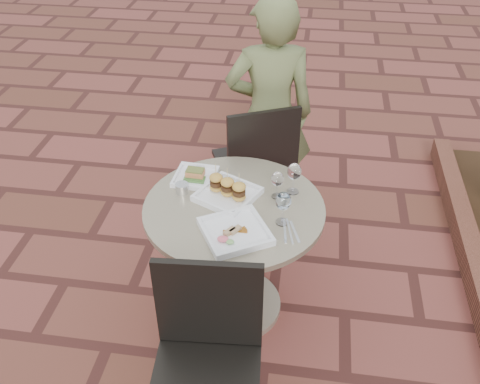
# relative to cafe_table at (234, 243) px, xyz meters

# --- Properties ---
(ground) EXTENTS (60.00, 60.00, 0.00)m
(ground) POSITION_rel_cafe_table_xyz_m (-0.21, 0.03, -0.48)
(ground) COLOR brown
(ground) RESTS_ON ground
(cafe_table) EXTENTS (0.90, 0.90, 0.73)m
(cafe_table) POSITION_rel_cafe_table_xyz_m (0.00, 0.00, 0.00)
(cafe_table) COLOR gray
(cafe_table) RESTS_ON ground
(chair_far) EXTENTS (0.58, 0.58, 0.93)m
(chair_far) POSITION_rel_cafe_table_xyz_m (0.03, 0.72, 0.07)
(chair_far) COLOR black
(chair_far) RESTS_ON ground
(chair_near) EXTENTS (0.47, 0.47, 0.93)m
(chair_near) POSITION_rel_cafe_table_xyz_m (0.00, -0.72, 0.07)
(chair_near) COLOR black
(chair_near) RESTS_ON ground
(diner) EXTENTS (0.61, 0.47, 1.51)m
(diner) POSITION_rel_cafe_table_xyz_m (0.08, 0.90, 0.27)
(diner) COLOR #596135
(diner) RESTS_ON ground
(plate_salmon) EXTENTS (0.23, 0.23, 0.06)m
(plate_salmon) POSITION_rel_cafe_table_xyz_m (-0.24, 0.20, 0.26)
(plate_salmon) COLOR white
(plate_salmon) RESTS_ON cafe_table
(plate_sliders) EXTENTS (0.36, 0.36, 0.17)m
(plate_sliders) POSITION_rel_cafe_table_xyz_m (-0.04, 0.07, 0.28)
(plate_sliders) COLOR white
(plate_sliders) RESTS_ON cafe_table
(plate_tuna) EXTENTS (0.39, 0.39, 0.03)m
(plate_tuna) POSITION_rel_cafe_table_xyz_m (0.04, -0.21, 0.26)
(plate_tuna) COLOR white
(plate_tuna) RESTS_ON cafe_table
(wine_glass_right) EXTENTS (0.07, 0.07, 0.17)m
(wine_glass_right) POSITION_rel_cafe_table_xyz_m (0.25, -0.09, 0.37)
(wine_glass_right) COLOR white
(wine_glass_right) RESTS_ON cafe_table
(wine_glass_mid) EXTENTS (0.06, 0.06, 0.15)m
(wine_glass_mid) POSITION_rel_cafe_table_xyz_m (0.20, 0.11, 0.35)
(wine_glass_mid) COLOR white
(wine_glass_mid) RESTS_ON cafe_table
(wine_glass_far) EXTENTS (0.07, 0.07, 0.17)m
(wine_glass_far) POSITION_rel_cafe_table_xyz_m (0.28, 0.16, 0.37)
(wine_glass_far) COLOR white
(wine_glass_far) RESTS_ON cafe_table
(steel_ramekin) EXTENTS (0.08, 0.08, 0.05)m
(steel_ramekin) POSITION_rel_cafe_table_xyz_m (-0.28, 0.08, 0.27)
(steel_ramekin) COLOR silver
(steel_ramekin) RESTS_ON cafe_table
(cutlery_set) EXTENTS (0.13, 0.20, 0.00)m
(cutlery_set) POSITION_rel_cafe_table_xyz_m (0.29, -0.15, 0.25)
(cutlery_set) COLOR silver
(cutlery_set) RESTS_ON cafe_table
(planter_curb) EXTENTS (0.12, 3.00, 0.15)m
(planter_curb) POSITION_rel_cafe_table_xyz_m (1.39, 0.33, -0.41)
(planter_curb) COLOR brown
(planter_curb) RESTS_ON ground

